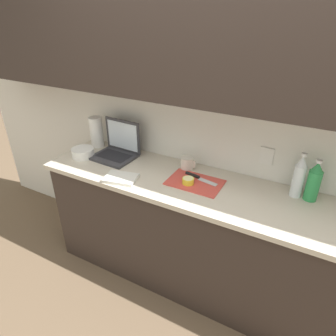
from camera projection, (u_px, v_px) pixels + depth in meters
The scene contains 13 objects.
ground_plane at pixel (209, 284), 2.39m from camera, with size 12.00×12.00×0.00m, color brown.
wall_back at pixel (239, 81), 1.81m from camera, with size 5.20×0.38×2.60m.
counter_unit at pixel (216, 242), 2.16m from camera, with size 2.60×0.58×0.89m.
laptop at pixel (118, 148), 2.39m from camera, with size 0.34×0.28×0.28m.
cutting_board at pixel (195, 182), 2.05m from camera, with size 0.37×0.25×0.01m, color #D1473D.
knife at pixel (196, 176), 2.09m from camera, with size 0.25×0.07×0.02m.
lemon_half_cut at pixel (188, 181), 2.02m from camera, with size 0.08×0.08×0.04m.
bottle_green_soda at pixel (314, 182), 1.82m from camera, with size 0.08×0.08×0.28m.
bottle_oil_tall at pixel (299, 177), 1.85m from camera, with size 0.07×0.07×0.30m.
measuring_cup at pixel (187, 163), 2.20m from camera, with size 0.12×0.10×0.09m.
bowl_white at pixel (83, 153), 2.39m from camera, with size 0.18×0.18×0.07m.
paper_towel_roll at pixel (97, 132), 2.53m from camera, with size 0.11×0.11×0.26m.
dish_towel at pixel (121, 178), 2.08m from camera, with size 0.22×0.16×0.02m, color silver.
Camera 1 is at (0.50, -1.61, 1.96)m, focal length 32.00 mm.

